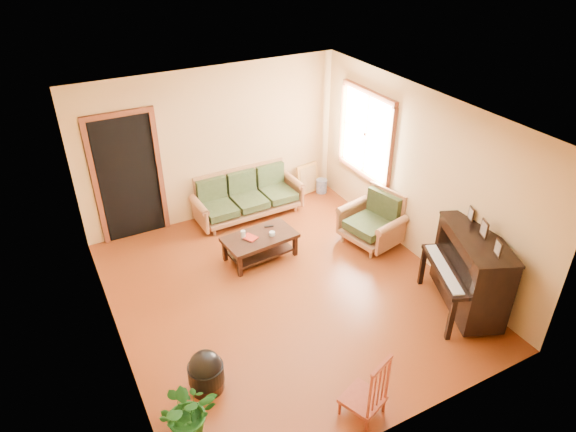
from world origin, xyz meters
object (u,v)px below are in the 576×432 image
sofa (248,196)px  red_chair (364,385)px  potted_plant (188,411)px  ceramic_crock (322,186)px  armchair (371,220)px  coffee_table (260,247)px  piano (471,273)px  footstool (206,375)px

sofa → red_chair: red_chair is taller
potted_plant → sofa: bearing=57.8°
ceramic_crock → potted_plant: 5.50m
armchair → red_chair: (-2.00, -2.64, -0.01)m
coffee_table → armchair: size_ratio=1.25×
ceramic_crock → potted_plant: (-3.92, -3.86, 0.20)m
piano → sofa: bearing=136.8°
armchair → footstool: armchair is taller
coffee_table → footstool: 2.57m
ceramic_crock → sofa: bearing=-174.6°
piano → footstool: bearing=-162.7°
coffee_table → ceramic_crock: bearing=35.4°
red_chair → sofa: bearing=60.9°
footstool → potted_plant: size_ratio=0.62×
ceramic_crock → coffee_table: bearing=-144.6°
armchair → red_chair: size_ratio=1.03×
coffee_table → ceramic_crock: size_ratio=4.21×
ceramic_crock → piano: bearing=-90.0°
piano → footstool: piano is taller
coffee_table → ceramic_crock: coffee_table is taller
red_chair → potted_plant: bearing=139.0°
sofa → piano: size_ratio=1.44×
footstool → ceramic_crock: size_ratio=1.56×
sofa → ceramic_crock: bearing=3.7°
piano → potted_plant: size_ratio=1.98×
armchair → piano: (0.21, -1.89, 0.14)m
coffee_table → red_chair: (-0.26, -3.10, 0.23)m
armchair → footstool: 3.70m
sofa → armchair: 2.18m
coffee_table → footstool: (-1.61, -2.00, -0.01)m
footstool → red_chair: red_chair is taller
sofa → footstool: bearing=-123.2°
sofa → piano: (1.58, -3.58, 0.17)m
piano → footstool: size_ratio=3.22×
coffee_table → piano: piano is taller
sofa → armchair: bearing=-52.8°
sofa → red_chair: 4.38m
coffee_table → piano: 3.08m
red_chair → footstool: bearing=120.0°
sofa → ceramic_crock: sofa is taller
armchair → potted_plant: armchair is taller
piano → armchair: bearing=119.3°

